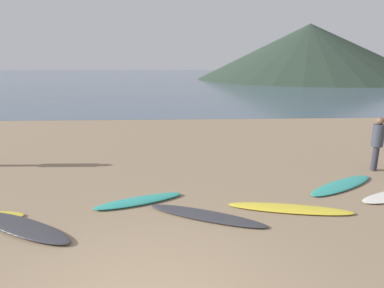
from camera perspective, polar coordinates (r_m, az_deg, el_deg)
The scene contains 9 objects.
ground_plane at distance 13.46m, azimuth -4.86°, elevation 0.66°, with size 120.00×120.00×0.20m, color #8C7559.
ocean_water at distance 67.48m, azimuth -3.26°, elevation 11.67°, with size 140.00×100.00×0.01m, color #475B6B.
headland_hill at distance 61.14m, azimuth 19.66°, elevation 14.93°, with size 37.88×37.88×9.19m, color #28382B.
surfboard_2 at distance 7.05m, azimuth -27.53°, elevation -12.74°, with size 2.46×0.55×0.09m, color #333338.
surfboard_3 at distance 7.46m, azimuth -9.25°, elevation -9.77°, with size 2.01×0.45×0.09m, color teal.
surfboard_4 at distance 6.75m, azimuth 2.46°, elevation -12.38°, with size 2.49×0.47×0.07m, color #333338.
surfboard_5 at distance 7.33m, azimuth 16.75°, elevation -10.76°, with size 2.59×0.46×0.07m, color yellow.
surfboard_6 at distance 9.08m, azimuth 24.71°, elevation -6.54°, with size 2.40×0.53×0.07m, color teal.
person_0 at distance 10.58m, azimuth 29.70°, elevation 0.67°, with size 0.31×0.31×1.55m.
Camera 1 is at (0.51, -3.07, 3.06)m, focal length 30.50 mm.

